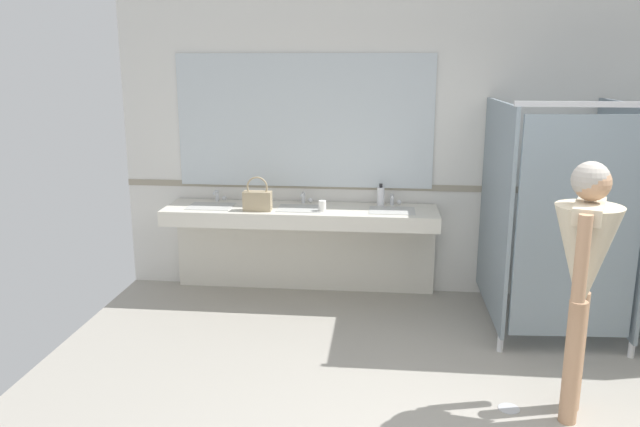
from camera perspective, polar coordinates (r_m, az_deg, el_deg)
The scene contains 10 objects.
wall_back at distance 6.15m, azimuth 14.07°, elevation 5.72°, with size 6.88×0.12×2.84m, color silver.
wall_back_tile_band at distance 6.15m, azimuth 13.95°, elevation 2.21°, with size 6.88×0.01×0.06m, color #9E937F.
vanity_counter at distance 6.01m, azimuth -1.66°, elevation -1.47°, with size 2.57×0.59×1.01m.
mirror_panel at distance 6.04m, azimuth -1.46°, elevation 8.44°, with size 2.47×0.02×1.27m, color silver.
bathroom_stalls at distance 5.56m, azimuth 26.17°, elevation -0.21°, with size 2.04×1.37×1.95m.
person_standing at distance 4.13m, azimuth 23.03°, elevation -3.95°, with size 0.52×0.55×1.66m.
handbag at distance 5.76m, azimuth -5.75°, elevation 1.29°, with size 0.26×0.11×0.32m.
soap_dispenser at distance 5.96m, azimuth 5.58°, elevation 1.59°, with size 0.07×0.07×0.21m.
paper_cup at distance 5.72m, azimuth 0.21°, elevation 0.70°, with size 0.07×0.07×0.10m, color white.
floor_drain_cover at distance 4.47m, azimuth 16.91°, elevation -16.68°, with size 0.14×0.14×0.01m, color #B7BABF.
Camera 1 is at (-0.87, -3.10, 2.21)m, focal length 34.95 mm.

